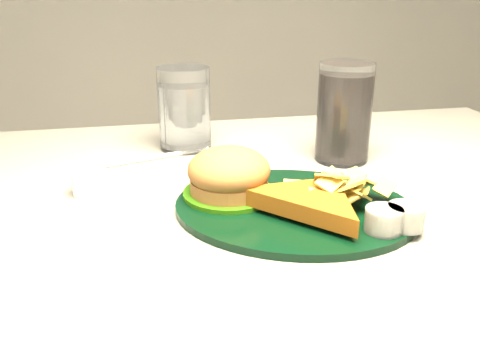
{
  "coord_description": "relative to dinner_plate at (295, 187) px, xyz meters",
  "views": [
    {
      "loc": [
        -0.11,
        -0.63,
        1.03
      ],
      "look_at": [
        0.0,
        -0.05,
        0.8
      ],
      "focal_mm": 40.0,
      "sensor_mm": 36.0,
      "label": 1
    }
  ],
  "objects": [
    {
      "name": "water_glass",
      "position": [
        -0.11,
        0.28,
        0.03
      ],
      "size": [
        0.11,
        0.11,
        0.14
      ],
      "primitive_type": "cylinder",
      "rotation": [
        0.0,
        0.0,
        0.26
      ],
      "color": "white",
      "rests_on": "table"
    },
    {
      "name": "ramekin",
      "position": [
        -0.25,
        0.11,
        -0.02
      ],
      "size": [
        0.06,
        0.06,
        0.03
      ],
      "primitive_type": "cylinder",
      "rotation": [
        0.0,
        0.0,
        0.41
      ],
      "color": "white",
      "rests_on": "table"
    },
    {
      "name": "wrapped_straw",
      "position": [
        -0.17,
        0.23,
        -0.03
      ],
      "size": [
        0.22,
        0.13,
        0.01
      ],
      "primitive_type": null,
      "rotation": [
        0.0,
        0.0,
        0.3
      ],
      "color": "white",
      "rests_on": "table"
    },
    {
      "name": "dinner_plate",
      "position": [
        0.0,
        0.0,
        0.0
      ],
      "size": [
        0.37,
        0.34,
        0.07
      ],
      "primitive_type": null,
      "rotation": [
        0.0,
        0.0,
        -0.39
      ],
      "color": "black",
      "rests_on": "table"
    },
    {
      "name": "cola_glass",
      "position": [
        0.13,
        0.17,
        0.04
      ],
      "size": [
        0.1,
        0.1,
        0.15
      ],
      "primitive_type": "cylinder",
      "rotation": [
        0.0,
        0.0,
        0.2
      ],
      "color": "black",
      "rests_on": "table"
    },
    {
      "name": "fork_napkin",
      "position": [
        0.09,
        -0.01,
        -0.03
      ],
      "size": [
        0.15,
        0.17,
        0.01
      ],
      "primitive_type": null,
      "rotation": [
        0.0,
        0.0,
        0.26
      ],
      "color": "white",
      "rests_on": "table"
    }
  ]
}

